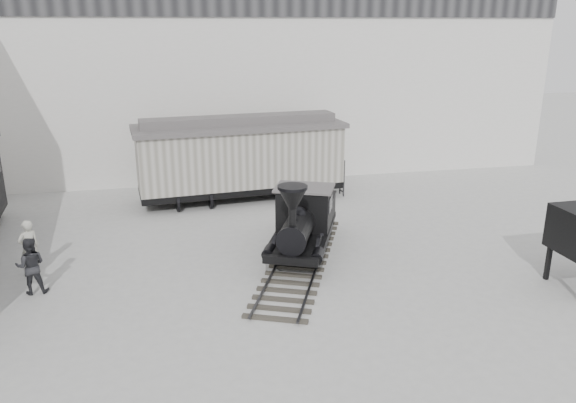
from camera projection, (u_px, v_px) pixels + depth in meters
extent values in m
plane|color=#9E9E9B|center=(300.00, 310.00, 15.76)|extent=(90.00, 90.00, 0.00)
cube|color=silver|center=(232.00, 70.00, 28.09)|extent=(34.00, 2.40, 11.00)
cube|color=black|center=(299.00, 260.00, 18.90)|extent=(4.95, 8.47, 0.15)
cube|color=#2D2D30|center=(280.00, 258.00, 19.01)|extent=(3.33, 7.79, 0.05)
cube|color=#2D2D30|center=(319.00, 260.00, 18.77)|extent=(3.33, 7.79, 0.05)
cylinder|color=black|center=(276.00, 248.00, 18.43)|extent=(0.49, 0.97, 1.01)
cylinder|color=black|center=(319.00, 251.00, 18.18)|extent=(0.49, 0.97, 1.01)
cylinder|color=black|center=(283.00, 235.00, 19.54)|extent=(0.49, 0.97, 1.01)
cylinder|color=black|center=(323.00, 238.00, 19.29)|extent=(0.49, 0.97, 1.01)
cube|color=black|center=(300.00, 240.00, 18.83)|extent=(2.97, 3.75, 0.26)
cylinder|color=black|center=(297.00, 230.00, 18.05)|extent=(1.66, 2.30, 0.92)
cylinder|color=black|center=(292.00, 217.00, 17.06)|extent=(0.31, 0.31, 0.55)
cone|color=black|center=(293.00, 199.00, 16.88)|extent=(1.15, 1.15, 0.64)
sphere|color=black|center=(299.00, 213.00, 18.26)|extent=(0.48, 0.48, 0.48)
cube|color=black|center=(304.00, 209.00, 19.35)|extent=(2.12, 1.83, 1.42)
cube|color=#585354|center=(304.00, 188.00, 19.12)|extent=(2.36, 2.07, 0.07)
cube|color=black|center=(311.00, 208.00, 21.04)|extent=(2.23, 2.33, 0.82)
cylinder|color=black|center=(191.00, 195.00, 25.06)|extent=(2.08, 0.99, 0.80)
cylinder|color=black|center=(289.00, 186.00, 26.40)|extent=(2.08, 0.99, 0.80)
cube|color=black|center=(241.00, 186.00, 25.67)|extent=(9.23, 3.37, 0.30)
cube|color=gray|center=(240.00, 156.00, 25.25)|extent=(9.24, 3.47, 2.51)
cube|color=#585354|center=(240.00, 126.00, 24.84)|extent=(9.57, 3.80, 0.20)
cube|color=#585354|center=(239.00, 120.00, 24.75)|extent=(8.71, 2.03, 0.36)
imported|color=beige|center=(29.00, 247.00, 17.78)|extent=(0.79, 0.74, 1.82)
imported|color=#27272B|center=(31.00, 266.00, 16.52)|extent=(0.89, 0.71, 1.74)
cube|color=black|center=(548.00, 262.00, 17.50)|extent=(0.13, 0.13, 1.15)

